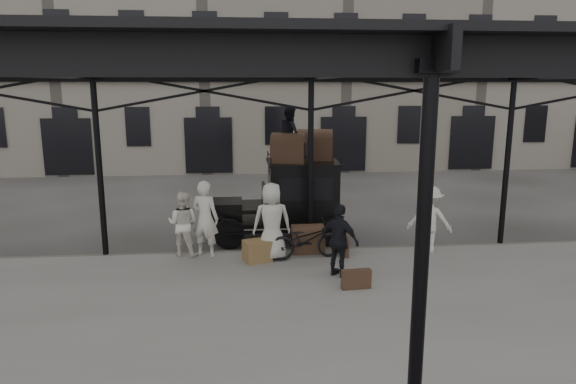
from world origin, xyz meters
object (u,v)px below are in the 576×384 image
(porter_official, at_px, (340,241))
(bicycle, at_px, (306,240))
(porter_left, at_px, (205,219))
(steamer_trunk_platform, at_px, (308,240))
(steamer_trunk_roof_near, at_px, (289,150))
(taxi, at_px, (291,197))

(porter_official, bearing_deg, bicycle, -19.77)
(porter_left, relative_size, bicycle, 1.05)
(bicycle, distance_m, steamer_trunk_platform, 0.52)
(bicycle, bearing_deg, steamer_trunk_platform, -21.06)
(porter_official, height_order, steamer_trunk_roof_near, steamer_trunk_roof_near)
(taxi, xyz_separation_m, porter_official, (0.73, -3.25, -0.26))
(porter_left, xyz_separation_m, steamer_trunk_roof_near, (2.13, 1.39, 1.43))
(taxi, bearing_deg, steamer_trunk_platform, -80.63)
(porter_left, bearing_deg, bicycle, -169.08)
(porter_left, distance_m, bicycle, 2.45)
(steamer_trunk_platform, bearing_deg, porter_left, -178.99)
(bicycle, distance_m, steamer_trunk_roof_near, 2.64)
(steamer_trunk_roof_near, bearing_deg, porter_left, -130.17)
(porter_official, bearing_deg, steamer_trunk_platform, -29.99)
(porter_left, distance_m, porter_official, 3.36)
(porter_official, bearing_deg, steamer_trunk_roof_near, -30.58)
(porter_left, xyz_separation_m, steamer_trunk_platform, (2.47, 0.05, -0.63))
(taxi, height_order, steamer_trunk_platform, taxi)
(bicycle, xyz_separation_m, steamer_trunk_roof_near, (-0.24, 1.83, 1.89))
(taxi, bearing_deg, bicycle, -85.68)
(bicycle, relative_size, steamer_trunk_platform, 2.19)
(bicycle, bearing_deg, steamer_trunk_roof_near, -1.38)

